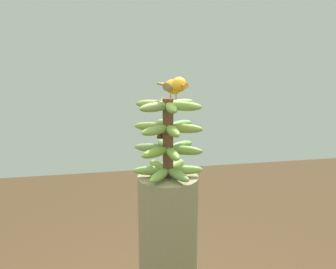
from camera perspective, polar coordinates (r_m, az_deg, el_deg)
name	(u,v)px	position (r m, az deg, el deg)	size (l,w,h in m)	color
banana_bunch	(168,138)	(1.60, -0.01, -0.58)	(0.31, 0.30, 0.34)	brown
perched_bird	(175,86)	(1.50, 1.05, 7.29)	(0.09, 0.22, 0.10)	#C68933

